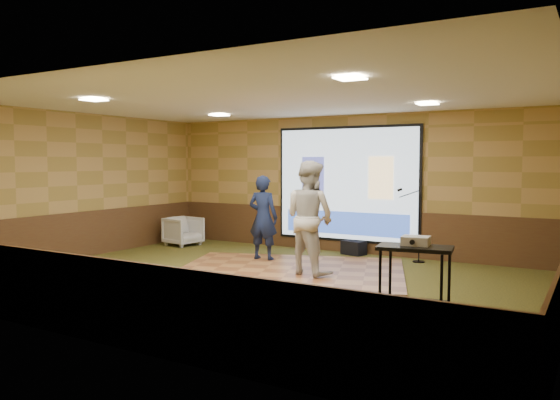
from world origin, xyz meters
The scene contains 18 objects.
ground centered at (0.00, 0.00, 0.00)m, with size 9.00×9.00×0.00m, color #303819.
room_shell centered at (0.00, 0.00, 2.09)m, with size 9.04×7.04×3.02m.
wainscot_back centered at (0.00, 3.48, 0.47)m, with size 9.00×0.04×0.95m, color #4B2B19.
wainscot_front centered at (0.00, -3.48, 0.47)m, with size 9.00×0.04×0.95m, color #4B2B19.
wainscot_left centered at (-4.48, 0.00, 0.47)m, with size 0.04×7.00×0.95m, color #4B2B19.
projector_screen centered at (0.00, 3.44, 1.47)m, with size 3.32×0.06×2.52m.
downlight_nw centered at (-2.20, 1.80, 2.97)m, with size 0.32×0.32×0.02m, color #FBE8BC.
downlight_ne centered at (2.20, 1.80, 2.97)m, with size 0.32×0.32×0.02m, color #FBE8BC.
downlight_sw centered at (-2.20, -1.50, 2.97)m, with size 0.32×0.32×0.02m, color #FBE8BC.
downlight_se centered at (2.20, -1.50, 2.97)m, with size 0.32×0.32×0.02m, color #FBE8BC.
dance_floor centered at (-0.04, 1.01, 0.01)m, with size 4.06×3.09×0.03m, color #AA713E.
player_left centered at (-1.02, 1.65, 0.87)m, with size 0.62×0.40×1.69m, color #131D3E.
player_right centered at (0.44, 0.86, 1.02)m, with size 0.96×0.75×1.98m, color beige.
av_table centered at (2.84, -0.93, 0.66)m, with size 0.90×0.47×0.95m.
projector centered at (2.82, -0.85, 1.00)m, with size 0.34×0.28×0.11m, color silver.
mic_stand centered at (1.67, 3.09, 0.49)m, with size 0.57×0.23×1.47m.
banquet_chair centered at (-3.73, 2.39, 0.34)m, with size 0.73×0.75×0.68m, color gray.
duffel_bag centered at (0.27, 3.25, 0.15)m, with size 0.48×0.32×0.30m, color black.
Camera 1 is at (4.80, -7.52, 1.98)m, focal length 35.00 mm.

